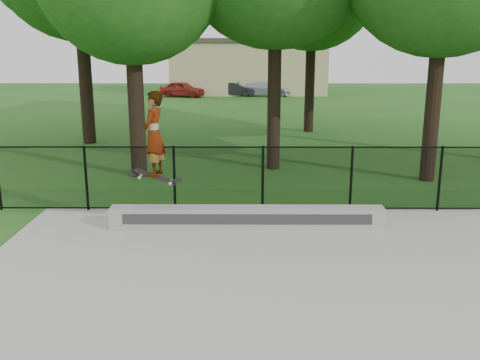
{
  "coord_description": "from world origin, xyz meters",
  "views": [
    {
      "loc": [
        -2.46,
        -5.81,
        3.71
      ],
      "look_at": [
        -2.51,
        4.2,
        1.2
      ],
      "focal_mm": 40.0,
      "sensor_mm": 36.0,
      "label": 1
    }
  ],
  "objects_px": {
    "car_a": "(182,89)",
    "car_c": "(264,88)",
    "car_b": "(236,89)",
    "skater_airborne": "(154,136)",
    "grind_ledge": "(247,217)"
  },
  "relations": [
    {
      "from": "car_a",
      "to": "car_b",
      "type": "distance_m",
      "value": 4.08
    },
    {
      "from": "car_c",
      "to": "skater_airborne",
      "type": "height_order",
      "value": "skater_airborne"
    },
    {
      "from": "car_a",
      "to": "car_b",
      "type": "xyz_separation_m",
      "value": [
        4.01,
        0.73,
        -0.06
      ]
    },
    {
      "from": "car_b",
      "to": "car_c",
      "type": "xyz_separation_m",
      "value": [
        2.18,
        0.06,
        0.07
      ]
    },
    {
      "from": "car_c",
      "to": "skater_airborne",
      "type": "xyz_separation_m",
      "value": [
        -3.39,
        -31.03,
        1.44
      ]
    },
    {
      "from": "skater_airborne",
      "to": "car_b",
      "type": "bearing_deg",
      "value": 87.76
    },
    {
      "from": "grind_ledge",
      "to": "car_c",
      "type": "height_order",
      "value": "car_c"
    },
    {
      "from": "car_b",
      "to": "skater_airborne",
      "type": "xyz_separation_m",
      "value": [
        -1.21,
        -30.97,
        1.51
      ]
    },
    {
      "from": "car_a",
      "to": "car_c",
      "type": "bearing_deg",
      "value": -63.51
    },
    {
      "from": "car_c",
      "to": "car_a",
      "type": "bearing_deg",
      "value": 101.86
    },
    {
      "from": "grind_ledge",
      "to": "car_a",
      "type": "bearing_deg",
      "value": 98.76
    },
    {
      "from": "car_b",
      "to": "skater_airborne",
      "type": "height_order",
      "value": "skater_airborne"
    },
    {
      "from": "car_b",
      "to": "car_c",
      "type": "bearing_deg",
      "value": -71.99
    },
    {
      "from": "car_c",
      "to": "skater_airborne",
      "type": "bearing_deg",
      "value": 178.4
    },
    {
      "from": "grind_ledge",
      "to": "car_a",
      "type": "xyz_separation_m",
      "value": [
        -4.62,
        29.96,
        0.3
      ]
    }
  ]
}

